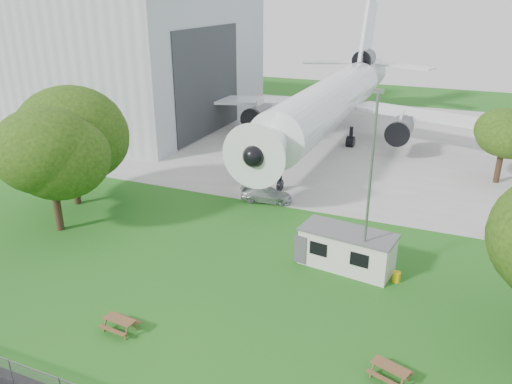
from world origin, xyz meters
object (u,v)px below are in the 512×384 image
at_px(hangar, 87,50).
at_px(picnic_west, 121,330).
at_px(picnic_east, 389,379).
at_px(site_cabin, 347,249).
at_px(airliner, 332,99).

height_order(hangar, picnic_west, hangar).
bearing_deg(picnic_east, hangar, 160.16).
distance_m(site_cabin, picnic_west, 15.09).
bearing_deg(airliner, site_cabin, -72.69).
distance_m(airliner, picnic_east, 40.81).
relative_size(hangar, picnic_east, 23.89).
relative_size(airliner, site_cabin, 6.91).
height_order(picnic_west, picnic_east, same).
distance_m(hangar, picnic_west, 54.38).
bearing_deg(airliner, picnic_east, -70.78).
bearing_deg(picnic_west, picnic_east, 12.96).
bearing_deg(picnic_west, site_cabin, 54.83).
bearing_deg(airliner, picnic_west, -91.05).
height_order(airliner, picnic_east, airliner).
xyz_separation_m(hangar, picnic_west, (35.23, -40.34, -9.41)).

